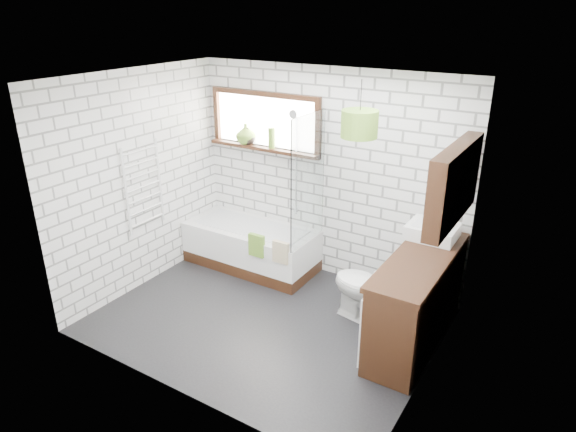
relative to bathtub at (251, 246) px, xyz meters
The scene contains 22 objects.
floor 1.30m from the bathtub, 47.40° to the right, with size 3.40×2.60×0.01m, color black.
ceiling 2.57m from the bathtub, 47.40° to the right, with size 3.40×2.60×0.01m, color white.
wall_back 1.36m from the bathtub, 23.45° to the left, with size 3.40×0.01×2.50m, color white.
wall_front 2.59m from the bathtub, 69.03° to the right, with size 3.40×0.01×2.50m, color white.
wall_left 1.60m from the bathtub, 132.24° to the right, with size 0.01×2.60×2.50m, color white.
wall_right 2.90m from the bathtub, 20.00° to the right, with size 0.01×2.60×2.50m, color white.
window 1.57m from the bathtub, 88.63° to the left, with size 1.52×0.16×0.68m, color black.
towel_radiator 1.54m from the bathtub, 130.69° to the right, with size 0.06×0.52×1.00m, color white.
mirror_cabinet 2.86m from the bathtub, ahead, with size 0.16×1.20×0.70m, color black.
shower_riser 1.22m from the bathtub, 35.55° to the left, with size 0.02×0.02×1.30m, color silver.
bathtub is the anchor object (origin of this frame).
shower_screen 1.30m from the bathtub, ahead, with size 0.02×0.72×1.50m, color white.
towel_green 0.56m from the bathtub, 46.52° to the right, with size 0.20×0.05×0.27m, color olive.
towel_beige 0.81m from the bathtub, 28.29° to the right, with size 0.20×0.05×0.26m, color tan.
vanity 2.35m from the bathtub, 10.97° to the right, with size 0.52×1.61×0.92m, color black.
basin 2.35m from the bathtub, ahead, with size 0.48×0.42×0.14m, color white.
tap 2.52m from the bathtub, ahead, with size 0.03×0.03×0.14m, color silver.
toilet 1.78m from the bathtub, 11.87° to the right, with size 0.76×0.43×0.77m, color white.
vase_olive 1.39m from the bathtub, 130.14° to the left, with size 0.24×0.24×0.25m, color olive.
vase_dark 1.37m from the bathtub, 127.21° to the left, with size 0.20×0.20×0.21m, color black.
bottle 1.37m from the bathtub, 65.93° to the left, with size 0.08×0.08×0.24m, color olive.
pendant 2.47m from the bathtub, 15.41° to the right, with size 0.34×0.34×0.25m, color olive.
Camera 1 is at (2.63, -3.81, 3.12)m, focal length 32.00 mm.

